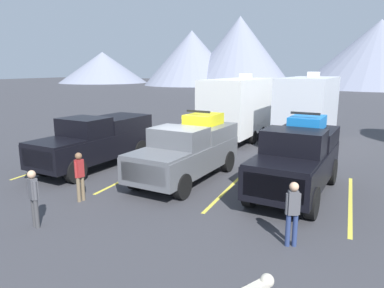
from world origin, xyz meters
TOP-DOWN VIEW (x-y plane):
  - ground_plane at (0.00, 0.00)m, footprint 240.00×240.00m
  - pickup_truck_a at (-4.14, 0.39)m, footprint 2.56×5.90m
  - pickup_truck_b at (0.18, 0.42)m, footprint 2.59×5.55m
  - pickup_truck_c at (4.24, 0.42)m, footprint 2.56×5.42m
  - lot_stripe_a at (-5.99, 0.16)m, footprint 0.12×5.50m
  - lot_stripe_b at (-2.00, 0.16)m, footprint 0.12×5.50m
  - lot_stripe_c at (2.00, 0.16)m, footprint 0.12×5.50m
  - lot_stripe_d at (5.99, 0.16)m, footprint 0.12×5.50m
  - camper_trailer_a at (-0.24, 8.64)m, footprint 3.06×7.71m
  - camper_trailer_b at (3.63, 9.10)m, footprint 2.94×7.66m
  - person_a at (-1.99, -3.21)m, footprint 0.23×0.35m
  - person_b at (4.67, -3.53)m, footprint 0.34×0.26m
  - person_c at (-1.79, -5.22)m, footprint 0.34×0.25m
  - mountain_ridge at (6.90, 72.61)m, footprint 151.63×42.25m

SIDE VIEW (x-z plane):
  - ground_plane at x=0.00m, z-range 0.00..0.00m
  - lot_stripe_a at x=-5.99m, z-range 0.00..0.01m
  - lot_stripe_b at x=-2.00m, z-range 0.00..0.01m
  - lot_stripe_c at x=2.00m, z-range 0.00..0.01m
  - lot_stripe_d at x=5.99m, z-range 0.00..0.01m
  - person_c at x=-1.79m, z-range 0.12..1.71m
  - person_a at x=-1.99m, z-range 0.12..1.73m
  - person_b at x=4.67m, z-range 0.12..1.74m
  - pickup_truck_b at x=0.18m, z-range -0.12..2.46m
  - pickup_truck_a at x=-4.14m, z-range 0.07..2.29m
  - pickup_truck_c at x=4.24m, z-range -0.10..2.60m
  - camper_trailer_a at x=-0.24m, z-range 0.10..4.00m
  - camper_trailer_b at x=3.63m, z-range 0.10..4.11m
  - mountain_ridge at x=6.90m, z-range -1.42..15.22m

